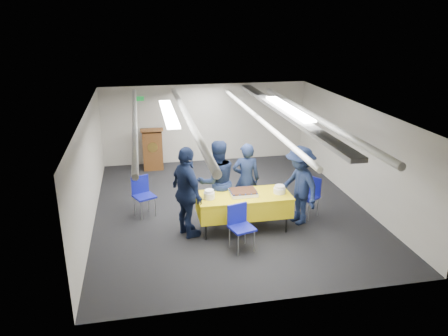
{
  "coord_description": "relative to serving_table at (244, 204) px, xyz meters",
  "views": [
    {
      "loc": [
        -1.88,
        -8.95,
        4.23
      ],
      "look_at": [
        -0.17,
        -0.2,
        1.05
      ],
      "focal_mm": 35.0,
      "sensor_mm": 36.0,
      "label": 1
    }
  ],
  "objects": [
    {
      "name": "plate_stack_left",
      "position": [
        -0.71,
        -0.05,
        0.3
      ],
      "size": [
        0.22,
        0.22,
        0.18
      ],
      "color": "white",
      "rests_on": "serving_table"
    },
    {
      "name": "ground",
      "position": [
        -0.06,
        1.08,
        -0.56
      ],
      "size": [
        7.0,
        7.0,
        0.0
      ],
      "primitive_type": "plane",
      "color": "black",
      "rests_on": "ground"
    },
    {
      "name": "serving_table",
      "position": [
        0.0,
        0.0,
        0.0
      ],
      "size": [
        1.89,
        0.84,
        0.77
      ],
      "color": "black",
      "rests_on": "ground"
    },
    {
      "name": "sailor_c",
      "position": [
        -1.14,
        -0.03,
        0.36
      ],
      "size": [
        0.81,
        1.17,
        1.85
      ],
      "primitive_type": "imported",
      "rotation": [
        0.0,
        0.0,
        1.93
      ],
      "color": "black",
      "rests_on": "ground"
    },
    {
      "name": "sheet_cake",
      "position": [
        -0.01,
        0.02,
        0.26
      ],
      "size": [
        0.54,
        0.42,
        0.09
      ],
      "color": "white",
      "rests_on": "serving_table"
    },
    {
      "name": "sailor_a",
      "position": [
        0.22,
        0.72,
        0.26
      ],
      "size": [
        0.65,
        0.48,
        1.63
      ],
      "primitive_type": "imported",
      "rotation": [
        0.0,
        0.0,
        2.99
      ],
      "color": "black",
      "rests_on": "ground"
    },
    {
      "name": "podium",
      "position": [
        -1.66,
        4.13,
        0.05
      ],
      "size": [
        0.62,
        0.53,
        1.25
      ],
      "color": "brown",
      "rests_on": "ground"
    },
    {
      "name": "chair_left",
      "position": [
        -2.01,
        1.13,
        -0.03
      ],
      "size": [
        0.56,
        0.56,
        0.87
      ],
      "color": "gray",
      "rests_on": "ground"
    },
    {
      "name": "plate_stack_right",
      "position": [
        0.73,
        -0.05,
        0.29
      ],
      "size": [
        0.24,
        0.24,
        0.16
      ],
      "color": "white",
      "rests_on": "serving_table"
    },
    {
      "name": "room_shell",
      "position": [
        0.03,
        1.49,
        1.25
      ],
      "size": [
        6.0,
        7.0,
        2.3
      ],
      "color": "#BDB7AA",
      "rests_on": "ground"
    },
    {
      "name": "sailor_d",
      "position": [
        1.21,
        0.09,
        0.28
      ],
      "size": [
        0.91,
        1.22,
        1.69
      ],
      "primitive_type": "imported",
      "rotation": [
        0.0,
        0.0,
        -1.28
      ],
      "color": "black",
      "rests_on": "ground"
    },
    {
      "name": "chair_near",
      "position": [
        -0.25,
        -0.72,
        -0.03
      ],
      "size": [
        0.52,
        0.52,
        0.87
      ],
      "color": "gray",
      "rests_on": "ground"
    },
    {
      "name": "chair_right",
      "position": [
        1.58,
        0.4,
        -0.03
      ],
      "size": [
        0.58,
        0.58,
        0.87
      ],
      "color": "gray",
      "rests_on": "ground"
    },
    {
      "name": "sailor_b",
      "position": [
        -0.45,
        0.54,
        0.33
      ],
      "size": [
        0.97,
        0.82,
        1.78
      ],
      "primitive_type": "imported",
      "rotation": [
        0.0,
        0.0,
        3.32
      ],
      "color": "black",
      "rests_on": "ground"
    }
  ]
}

